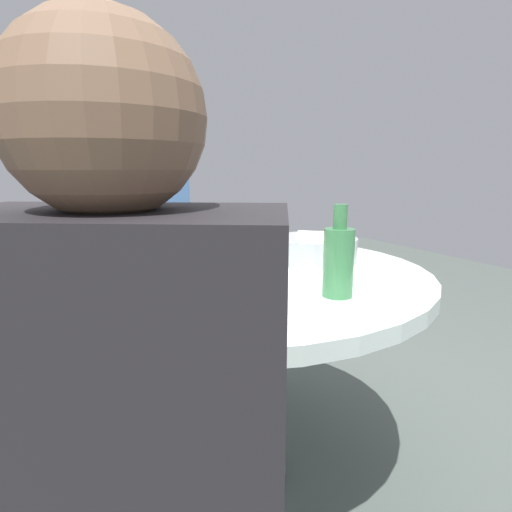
% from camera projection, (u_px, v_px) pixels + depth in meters
% --- Properties ---
extents(ground, '(8.00, 8.00, 0.00)m').
position_uv_depth(ground, '(235.00, 469.00, 1.54)').
color(ground, '#4F5852').
extents(round_dining_table, '(1.28, 1.28, 0.76)m').
position_uv_depth(round_dining_table, '(233.00, 300.00, 1.41)').
color(round_dining_table, '#99999E').
rests_on(round_dining_table, ground).
extents(rice_bowl, '(0.30, 0.30, 0.09)m').
position_uv_depth(rice_bowl, '(315.00, 248.00, 1.51)').
color(rice_bowl, '#B2B5BA').
rests_on(rice_bowl, round_dining_table).
extents(soup_bowl, '(0.25, 0.25, 0.06)m').
position_uv_depth(soup_bowl, '(232.00, 295.00, 1.00)').
color(soup_bowl, white).
rests_on(soup_bowl, round_dining_table).
extents(dish_stirfry, '(0.22, 0.22, 0.05)m').
position_uv_depth(dish_stirfry, '(204.00, 239.00, 1.85)').
color(dish_stirfry, silver).
rests_on(dish_stirfry, round_dining_table).
extents(dish_tofu_braise, '(0.22, 0.22, 0.04)m').
position_uv_depth(dish_tofu_braise, '(137.00, 250.00, 1.61)').
color(dish_tofu_braise, silver).
rests_on(dish_tofu_braise, round_dining_table).
extents(dish_shrimp, '(0.20, 0.20, 0.04)m').
position_uv_depth(dish_shrimp, '(122.00, 271.00, 1.29)').
color(dish_shrimp, silver).
rests_on(dish_shrimp, round_dining_table).
extents(green_bottle, '(0.08, 0.08, 0.24)m').
position_uv_depth(green_bottle, '(339.00, 260.00, 1.07)').
color(green_bottle, '#40864E').
rests_on(green_bottle, round_dining_table).
extents(tea_cup_near, '(0.07, 0.07, 0.06)m').
position_uv_depth(tea_cup_near, '(42.00, 283.00, 1.11)').
color(tea_cup_near, white).
rests_on(tea_cup_near, round_dining_table).
extents(tea_cup_far, '(0.07, 0.07, 0.05)m').
position_uv_depth(tea_cup_far, '(97.00, 298.00, 0.99)').
color(tea_cup_far, '#374E9B').
rests_on(tea_cup_far, round_dining_table).
extents(diner_left, '(0.45, 0.45, 0.76)m').
position_uv_depth(diner_left, '(128.00, 451.00, 0.45)').
color(diner_left, '#2D333D').
rests_on(diner_left, stool_for_diner_left).
extents(stool_for_diner_right, '(0.33, 0.33, 0.47)m').
position_uv_depth(stool_for_diner_right, '(158.00, 331.00, 2.25)').
color(stool_for_diner_right, brown).
rests_on(stool_for_diner_right, ground).
extents(diner_right, '(0.35, 0.36, 0.76)m').
position_uv_depth(diner_right, '(152.00, 229.00, 2.14)').
color(diner_right, '#2D333D').
rests_on(diner_right, stool_for_diner_right).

